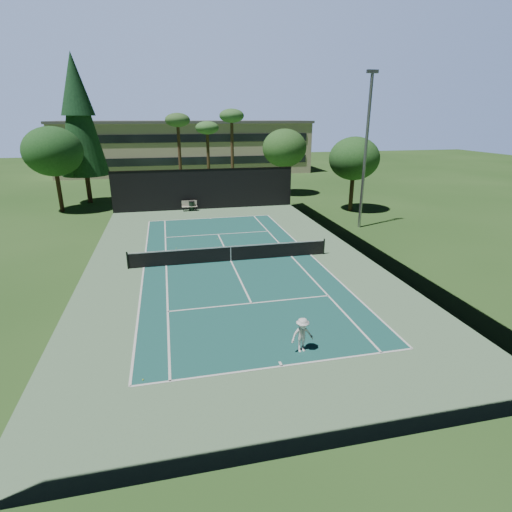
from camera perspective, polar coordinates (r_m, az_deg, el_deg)
The scene contains 22 objects.
ground at distance 25.97m, azimuth -3.60°, elevation -0.74°, with size 160.00×160.00×0.00m, color #2A511E.
apron_slab at distance 25.97m, azimuth -3.60°, elevation -0.73°, with size 18.00×32.00×0.01m, color #628C62.
court_surface at distance 25.97m, azimuth -3.60°, elevation -0.71°, with size 10.97×23.77×0.01m, color #1B5852.
court_lines at distance 25.96m, azimuth -3.60°, elevation -0.70°, with size 11.07×23.87×0.01m.
tennis_net at distance 25.79m, azimuth -3.63°, elevation 0.42°, with size 12.90×0.10×1.10m.
fence at distance 25.42m, azimuth -3.72°, elevation 3.57°, with size 18.04×32.05×4.03m.
player at distance 16.13m, azimuth 6.62°, elevation -11.15°, with size 0.95×0.54×1.46m, color white.
tennis_ball_a at distance 15.37m, azimuth -15.84°, elevation -16.65°, with size 0.06×0.06×0.06m, color #B3D430.
tennis_ball_b at distance 28.95m, azimuth -11.32°, elevation 1.10°, with size 0.06×0.06×0.06m, color #B5D02F.
tennis_ball_c at distance 30.73m, azimuth -5.55°, elevation 2.45°, with size 0.06×0.06×0.06m, color #C0D831.
tennis_ball_d at distance 28.28m, azimuth -15.96°, elevation 0.30°, with size 0.08×0.08×0.08m, color #CAEB35.
park_bench at distance 40.51m, azimuth -9.49°, elevation 7.14°, with size 1.50×0.45×1.02m.
trash_bin at distance 40.57m, azimuth -9.18°, elevation 7.07°, with size 0.56×0.56×0.95m.
pine_tree at distance 46.87m, azimuth -24.11°, elevation 18.53°, with size 4.80×4.80×15.00m.
palm_a at distance 48.16m, azimuth -11.12°, elevation 18.10°, with size 2.80×2.80×9.32m.
palm_b at distance 50.42m, azimuth -6.99°, elevation 17.40°, with size 2.80×2.80×8.42m.
palm_c at distance 47.76m, azimuth -3.50°, elevation 18.90°, with size 2.80×2.80×9.77m.
decid_tree_a at distance 48.25m, azimuth 4.08°, elevation 15.11°, with size 5.12×5.12×7.62m.
decid_tree_b at distance 40.42m, azimuth 13.84°, elevation 13.34°, with size 4.80×4.80×7.14m.
decid_tree_c at distance 43.47m, azimuth -27.01°, elevation 13.14°, with size 5.44×5.44×8.09m.
campus_building at distance 70.36m, azimuth -9.91°, elevation 15.17°, with size 40.50×12.50×8.30m.
light_pole at distance 34.07m, azimuth 15.41°, elevation 14.54°, with size 0.90×0.25×12.22m.
Camera 1 is at (-3.73, -24.13, 8.85)m, focal length 28.00 mm.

